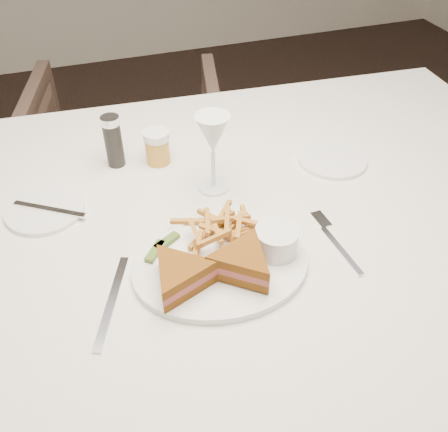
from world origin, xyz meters
TOP-DOWN VIEW (x-y plane):
  - ground at (0.00, 0.00)m, footprint 5.00×5.00m
  - table at (-0.15, -0.16)m, footprint 1.70×1.20m
  - chair_far at (-0.21, 0.70)m, footprint 0.82×0.78m
  - table_setting at (-0.18, -0.21)m, footprint 0.81×0.61m

SIDE VIEW (x-z plane):
  - ground at x=0.00m, z-range 0.00..0.00m
  - chair_far at x=-0.21m, z-range 0.00..0.71m
  - table at x=-0.15m, z-range 0.00..0.75m
  - table_setting at x=-0.18m, z-range 0.70..0.88m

